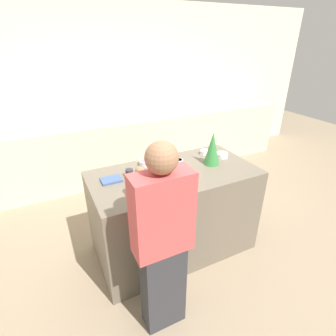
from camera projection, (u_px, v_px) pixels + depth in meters
ground_plane at (173, 246)px, 2.92m from camera, size 12.00×12.00×0.00m
wall_back at (109, 93)px, 4.13m from camera, size 8.00×0.05×2.60m
back_cabinet_block at (120, 148)px, 4.24m from camera, size 6.00×0.60×0.95m
kitchen_island at (174, 212)px, 2.72m from camera, size 1.60×0.82×0.93m
baking_tray at (167, 180)px, 2.36m from camera, size 0.45×0.33×0.01m
gingerbread_house at (167, 171)px, 2.32m from camera, size 0.20×0.20×0.24m
decorative_tree at (212, 148)px, 2.60m from camera, size 0.16×0.16×0.34m
candy_bowl_near_tray_left at (179, 161)px, 2.67m from camera, size 0.09×0.09×0.05m
candy_bowl_center_rear at (222, 155)px, 2.81m from camera, size 0.12×0.12×0.05m
candy_bowl_beside_tree at (146, 162)px, 2.64m from camera, size 0.13×0.13×0.05m
candy_bowl_behind_tray at (205, 152)px, 2.89m from camera, size 0.10×0.10×0.04m
cookbook at (111, 180)px, 2.35m from camera, size 0.18×0.13×0.02m
mug at (129, 173)px, 2.41m from camera, size 0.07×0.07×0.08m
person at (162, 243)px, 1.82m from camera, size 0.41×0.51×1.56m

